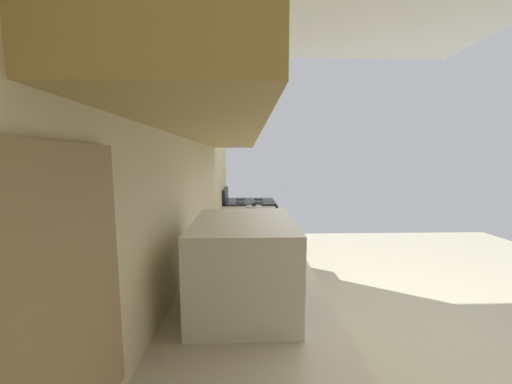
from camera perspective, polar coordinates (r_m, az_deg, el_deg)
The scene contains 9 objects.
ground_plane at distance 2.68m, azimuth 28.62°, elevation -26.87°, with size 6.90×6.90×0.00m, color beige.
wall_back at distance 1.94m, azimuth -12.58°, elevation 5.59°, with size 4.43×0.12×2.84m, color beige.
counter_run at distance 1.85m, azimuth -1.43°, elevation -26.32°, with size 3.58×0.65×0.89m.
upper_cabinets at distance 1.61m, azimuth -6.62°, elevation 21.77°, with size 2.33×0.35×0.64m.
window_back_wall at distance 0.49m, azimuth -41.74°, elevation -23.52°, with size 0.57×0.02×0.52m.
oven_range at distance 3.77m, azimuth -1.26°, elevation -8.52°, with size 0.60×0.68×1.07m.
microwave at distance 1.13m, azimuth -2.27°, elevation -13.85°, with size 0.49×0.39×0.33m.
bowl at distance 2.02m, azimuth -0.08°, elevation -8.62°, with size 0.19×0.19×0.05m.
kettle at distance 2.47m, azimuth -0.41°, elevation -4.58°, with size 0.18×0.13×0.18m.
Camera 1 is at (-1.91, 1.21, 1.45)m, focal length 20.01 mm.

